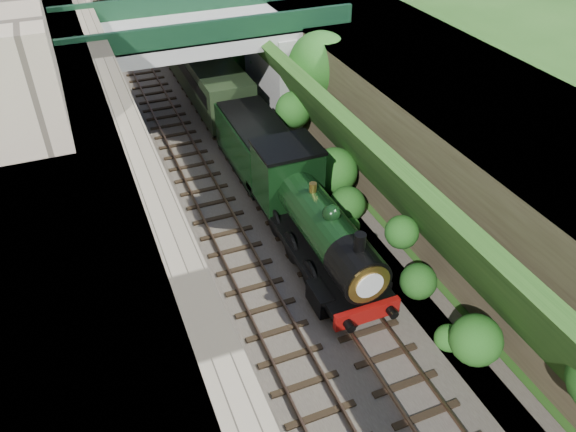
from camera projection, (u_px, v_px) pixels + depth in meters
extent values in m
cube|color=#473F38|center=(221.00, 152.00, 32.44)|extent=(10.00, 90.00, 0.20)
cube|color=#756B56|center=(113.00, 115.00, 28.75)|extent=(1.00, 90.00, 7.00)
cube|color=#262628|center=(41.00, 126.00, 27.68)|extent=(6.00, 90.00, 7.00)
cube|color=#262628|center=(370.00, 78.00, 33.54)|extent=(8.00, 90.00, 6.25)
cube|color=#1E4714|center=(301.00, 96.00, 32.42)|extent=(4.02, 90.00, 6.36)
sphere|color=#194C14|center=(476.00, 340.00, 19.60)|extent=(1.87, 1.87, 1.87)
sphere|color=#194C14|center=(418.00, 281.00, 22.25)|extent=(1.49, 1.49, 1.49)
sphere|color=#194C14|center=(402.00, 232.00, 23.57)|extent=(1.46, 1.46, 1.46)
sphere|color=#194C14|center=(347.00, 204.00, 26.77)|extent=(1.76, 1.76, 1.76)
sphere|color=#194C14|center=(334.00, 171.00, 28.16)|extent=(2.37, 2.37, 2.37)
sphere|color=#194C14|center=(322.00, 108.00, 30.27)|extent=(1.20, 1.20, 1.20)
sphere|color=#194C14|center=(294.00, 110.00, 32.52)|extent=(2.13, 2.13, 2.13)
sphere|color=#194C14|center=(279.00, 69.00, 34.91)|extent=(2.08, 2.08, 2.08)
sphere|color=#194C14|center=(264.00, 60.00, 36.75)|extent=(1.91, 1.91, 1.91)
sphere|color=#194C14|center=(235.00, 64.00, 40.13)|extent=(1.89, 1.89, 1.89)
sphere|color=#194C14|center=(230.00, 54.00, 41.19)|extent=(2.01, 2.01, 2.01)
sphere|color=#194C14|center=(213.00, 52.00, 43.74)|extent=(1.26, 1.26, 1.26)
sphere|color=#194C14|center=(203.00, 29.00, 46.59)|extent=(2.20, 2.20, 2.20)
cube|color=black|center=(187.00, 157.00, 31.75)|extent=(2.50, 90.00, 0.07)
cube|color=brown|center=(174.00, 158.00, 31.47)|extent=(0.08, 90.00, 0.14)
cube|color=brown|center=(199.00, 153.00, 31.91)|extent=(0.08, 90.00, 0.14)
cube|color=black|center=(241.00, 146.00, 32.72)|extent=(2.50, 90.00, 0.07)
cube|color=brown|center=(229.00, 147.00, 32.45)|extent=(0.08, 90.00, 0.14)
cube|color=brown|center=(252.00, 142.00, 32.88)|extent=(0.08, 90.00, 0.14)
cube|color=gray|center=(202.00, 33.00, 32.25)|extent=(16.00, 6.00, 0.90)
cube|color=#143921|center=(215.00, 32.00, 29.56)|extent=(16.00, 0.30, 1.20)
cube|color=#143921|center=(188.00, 3.00, 33.81)|extent=(16.00, 0.30, 1.20)
cube|color=gray|center=(105.00, 96.00, 32.11)|extent=(1.40, 6.40, 5.70)
cube|color=gray|center=(279.00, 69.00, 35.37)|extent=(2.40, 6.40, 5.70)
cylinder|color=black|center=(319.00, 108.00, 32.35)|extent=(0.30, 0.30, 4.40)
sphere|color=#194C14|center=(321.00, 64.00, 30.81)|extent=(3.60, 3.60, 3.60)
sphere|color=#194C14|center=(322.00, 68.00, 31.92)|extent=(2.40, 2.40, 2.40)
cube|color=black|center=(321.00, 257.00, 24.32)|extent=(2.40, 8.40, 0.60)
cube|color=black|center=(311.00, 234.00, 24.74)|extent=(2.70, 10.00, 0.35)
cube|color=maroon|center=(367.00, 314.00, 21.00)|extent=(2.70, 0.25, 0.70)
cylinder|color=black|center=(320.00, 220.00, 23.38)|extent=(1.90, 5.60, 1.90)
cylinder|color=black|center=(357.00, 269.00, 20.92)|extent=(1.96, 1.80, 1.96)
cylinder|color=white|center=(370.00, 286.00, 20.19)|extent=(1.10, 0.05, 1.10)
cylinder|color=black|center=(360.00, 244.00, 20.20)|extent=(0.44, 0.44, 0.90)
sphere|color=black|center=(332.00, 214.00, 22.04)|extent=(0.76, 0.76, 0.76)
cylinder|color=#A57F33|center=(313.00, 188.00, 23.32)|extent=(0.32, 0.32, 0.50)
cube|color=black|center=(287.00, 174.00, 25.97)|extent=(2.75, 2.40, 2.80)
cube|color=black|center=(287.00, 147.00, 25.11)|extent=(2.85, 2.50, 0.15)
cube|color=black|center=(320.00, 298.00, 21.80)|extent=(0.60, 1.40, 0.90)
cube|color=black|center=(376.00, 281.00, 22.56)|extent=(0.60, 1.40, 0.90)
cube|color=black|center=(257.00, 167.00, 30.47)|extent=(2.30, 6.00, 0.50)
cube|color=black|center=(257.00, 163.00, 30.32)|extent=(2.60, 6.00, 0.50)
cube|color=black|center=(256.00, 143.00, 29.61)|extent=(2.70, 6.00, 2.40)
cube|color=black|center=(255.00, 122.00, 28.87)|extent=(2.50, 5.60, 0.20)
cube|color=black|center=(197.00, 82.00, 39.89)|extent=(2.30, 17.00, 0.40)
cube|color=black|center=(197.00, 78.00, 39.74)|extent=(2.50, 17.00, 0.50)
cube|color=black|center=(195.00, 58.00, 38.85)|extent=(2.80, 18.00, 2.70)
cube|color=slate|center=(193.00, 36.00, 37.96)|extent=(2.90, 18.00, 0.50)
cube|color=black|center=(147.00, 10.00, 53.91)|extent=(2.30, 17.00, 0.40)
cube|color=black|center=(147.00, 7.00, 53.76)|extent=(2.50, 17.00, 0.50)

